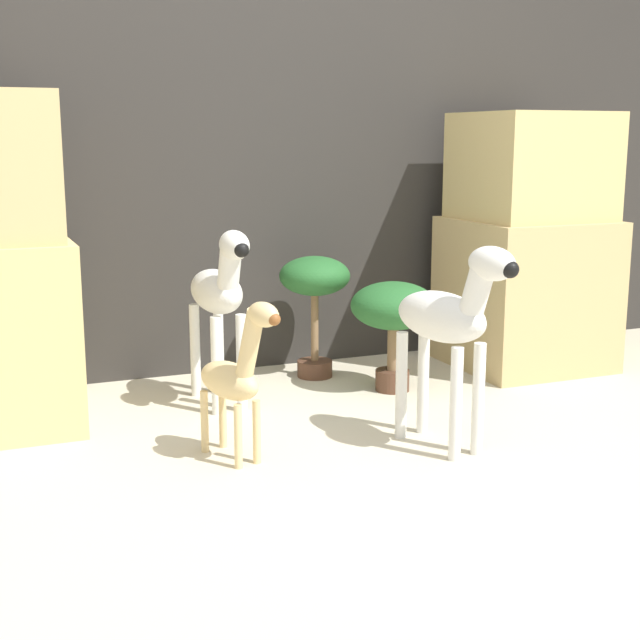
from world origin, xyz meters
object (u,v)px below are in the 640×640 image
at_px(potted_palm_front, 393,311).
at_px(giraffe_figurine, 236,373).
at_px(zebra_left, 220,294).
at_px(potted_palm_back, 315,286).
at_px(zebra_right, 449,320).

bearing_deg(potted_palm_front, giraffe_figurine, -147.08).
bearing_deg(potted_palm_front, zebra_left, 175.23).
xyz_separation_m(zebra_left, potted_palm_back, (0.52, 0.28, -0.04)).
bearing_deg(potted_palm_back, zebra_right, -86.55).
bearing_deg(potted_palm_front, potted_palm_back, 123.63).
bearing_deg(potted_palm_back, giraffe_figurine, -125.65).
bearing_deg(potted_palm_front, zebra_right, -102.38).
xyz_separation_m(zebra_left, potted_palm_front, (0.74, -0.06, -0.11)).
distance_m(zebra_left, potted_palm_front, 0.75).
relative_size(giraffe_figurine, potted_palm_front, 1.20).
distance_m(zebra_right, potted_palm_front, 0.76).
relative_size(zebra_left, potted_palm_front, 1.55).
bearing_deg(potted_palm_back, potted_palm_front, -56.37).
height_order(zebra_left, potted_palm_back, zebra_left).
xyz_separation_m(zebra_right, potted_palm_front, (0.16, 0.73, -0.11)).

